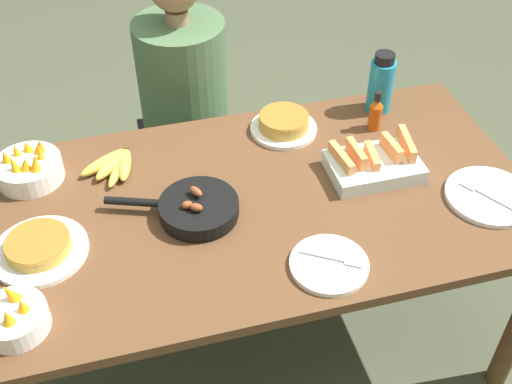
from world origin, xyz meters
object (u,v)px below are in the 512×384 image
Objects in this scene: skillet at (197,208)px; empty_plate_near_front at (489,196)px; fruit_bowl_citrus at (14,318)px; hot_sauce_bottle at (376,113)px; frittata_plate_side at (284,124)px; fruit_bowl_mango at (29,168)px; water_bottle at (381,84)px; person_figure at (187,128)px; melon_tray at (374,164)px; empty_plate_far_left at (329,265)px; frittata_plate_center at (39,248)px; banana_bunch at (115,164)px.

empty_plate_near_front is (0.87, -0.16, -0.02)m from skillet.
fruit_bowl_citrus is 1.14× the size of hot_sauce_bottle.
skillet is at bearing -137.90° from frittata_plate_side.
hot_sauce_bottle is at bearing -1.73° from fruit_bowl_mango.
water_bottle is 0.82m from person_figure.
water_bottle is at bearing 6.10° from frittata_plate_side.
fruit_bowl_citrus reaches higher than skillet.
person_figure is at bearing 124.58° from melon_tray.
frittata_plate_side is (0.37, 0.33, 0.00)m from skillet.
fruit_bowl_mango is at bearing 161.16° from empty_plate_near_front.
skillet is 0.42m from empty_plate_far_left.
skillet reaches higher than frittata_plate_side.
hot_sauce_bottle is at bearing 24.63° from fruit_bowl_citrus.
frittata_plate_center is at bearing -161.04° from water_bottle.
person_figure reaches higher than fruit_bowl_mango.
melon_tray reaches higher than banana_bunch.
skillet is 0.45m from frittata_plate_center.
water_bottle is at bearing 104.95° from empty_plate_near_front.
water_bottle reaches higher than fruit_bowl_citrus.
fruit_bowl_citrus is (-0.06, -0.24, 0.02)m from frittata_plate_center.
frittata_plate_side is at bearing 5.40° from banana_bunch.
empty_plate_near_front is 0.23× the size of person_figure.
hot_sauce_bottle is (-0.06, -0.11, -0.04)m from water_bottle.
frittata_plate_side is 0.63m from empty_plate_far_left.
banana_bunch is at bearing -174.60° from frittata_plate_side.
melon_tray is 1.08m from fruit_bowl_mango.
empty_plate_near_front is at bearing -49.52° from person_figure.
water_bottle is at bearing 27.54° from fruit_bowl_citrus.
skillet is at bearing -52.61° from banana_bunch.
water_bottle is at bearing 18.96° from frittata_plate_center.
fruit_bowl_citrus is at bearing -145.27° from frittata_plate_side.
frittata_plate_side is 0.85× the size of empty_plate_near_front.
fruit_bowl_mango is at bearing -140.97° from person_figure.
fruit_bowl_mango is at bearing 93.56° from frittata_plate_center.
empty_plate_far_left is 1.10m from person_figure.
skillet is 1.44× the size of frittata_plate_center.
banana_bunch is 0.77m from empty_plate_far_left.
person_figure is (-0.78, 0.92, -0.25)m from empty_plate_near_front.
banana_bunch is 1.31× the size of hot_sauce_bottle.
empty_plate_near_front is 1.29× the size of fruit_bowl_mango.
banana_bunch is 0.35m from skillet.
melon_tray reaches higher than empty_plate_far_left.
melon_tray is at bearing -155.03° from skillet.
frittata_plate_center is 1.16m from hot_sauce_bottle.
empty_plate_far_left is (0.31, -0.29, -0.02)m from skillet.
melon_tray is at bearing 144.73° from empty_plate_near_front.
fruit_bowl_mango is (-1.05, 0.25, 0.01)m from melon_tray.
fruit_bowl_citrus is at bearing -118.41° from banana_bunch.
fruit_bowl_mango is at bearing -176.63° from water_bottle.
skillet is at bearing -153.11° from water_bottle.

